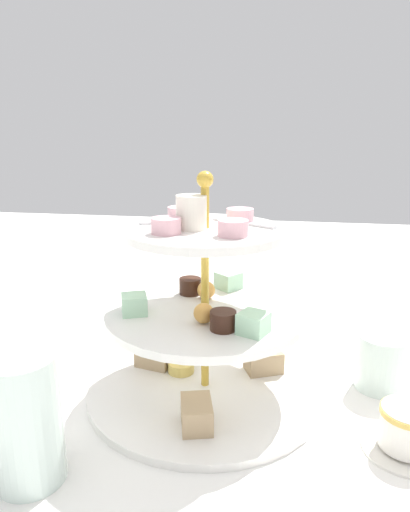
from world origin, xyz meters
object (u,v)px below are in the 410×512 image
object	(u,v)px
water_glass_short_left	(381,362)
butter_knife_left	(72,334)
tiered_serving_stand	(205,329)
water_glass_mid_back	(268,311)
teacup_with_saucer	(407,431)
water_glass_tall_right	(26,420)

from	to	relation	value
water_glass_short_left	butter_knife_left	xyz separation A→B (m)	(0.48, -0.09, -0.04)
tiered_serving_stand	water_glass_mid_back	world-z (taller)	tiered_serving_stand
tiered_serving_stand	water_glass_mid_back	bearing A→B (deg)	-110.99
teacup_with_saucer	tiered_serving_stand	bearing A→B (deg)	-19.12
water_glass_tall_right	teacup_with_saucer	distance (m)	0.39
butter_knife_left	water_glass_mid_back	xyz separation A→B (m)	(-0.32, -0.06, 0.04)
water_glass_short_left	water_glass_mid_back	distance (m)	0.21
water_glass_tall_right	butter_knife_left	world-z (taller)	water_glass_tall_right
water_glass_tall_right	tiered_serving_stand	bearing A→B (deg)	-127.89
water_glass_short_left	teacup_with_saucer	world-z (taller)	water_glass_short_left
water_glass_short_left	butter_knife_left	bearing A→B (deg)	-10.21
water_glass_mid_back	water_glass_tall_right	bearing A→B (deg)	60.12
water_glass_tall_right	water_glass_short_left	world-z (taller)	water_glass_tall_right
water_glass_mid_back	water_glass_short_left	bearing A→B (deg)	136.03
water_glass_tall_right	water_glass_short_left	xyz separation A→B (m)	(-0.37, -0.23, -0.03)
water_glass_mid_back	teacup_with_saucer	bearing A→B (deg)	119.54
water_glass_tall_right	butter_knife_left	distance (m)	0.34
teacup_with_saucer	water_glass_mid_back	distance (m)	0.32
water_glass_short_left	water_glass_mid_back	xyz separation A→B (m)	(0.15, -0.15, 0.00)
teacup_with_saucer	butter_knife_left	size ratio (longest dim) A/B	0.53
teacup_with_saucer	water_glass_mid_back	size ratio (longest dim) A/B	1.12
water_glass_short_left	water_glass_mid_back	size ratio (longest dim) A/B	0.93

